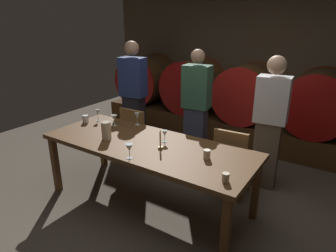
{
  "coord_description": "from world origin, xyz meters",
  "views": [
    {
      "loc": [
        1.57,
        -2.5,
        2.08
      ],
      "look_at": [
        -0.25,
        0.28,
        0.87
      ],
      "focal_mm": 31.88,
      "sensor_mm": 36.0,
      "label": 1
    }
  ],
  "objects": [
    {
      "name": "wine_glass_center",
      "position": [
        -0.76,
        0.32,
        0.88
      ],
      "size": [
        0.06,
        0.06,
        0.16
      ],
      "color": "silver",
      "rests_on": "dining_table"
    },
    {
      "name": "wine_glass_right",
      "position": [
        -0.21,
        -0.49,
        0.88
      ],
      "size": [
        0.08,
        0.08,
        0.15
      ],
      "color": "white",
      "rests_on": "dining_table"
    },
    {
      "name": "chair_right",
      "position": [
        0.45,
        0.59,
        0.49
      ],
      "size": [
        0.42,
        0.42,
        0.88
      ],
      "rotation": [
        0.0,
        0.0,
        3.2
      ],
      "color": "olive",
      "rests_on": "ground"
    },
    {
      "name": "chair_left",
      "position": [
        -1.02,
        0.62,
        0.49
      ],
      "size": [
        0.41,
        0.41,
        0.88
      ],
      "rotation": [
        0.0,
        0.0,
        3.18
      ],
      "color": "olive",
      "rests_on": "ground"
    },
    {
      "name": "guest_center",
      "position": [
        -0.35,
        1.15,
        0.86
      ],
      "size": [
        0.4,
        0.28,
        1.68
      ],
      "rotation": [
        0.0,
        0.0,
        3.24
      ],
      "color": "#33384C",
      "rests_on": "ground"
    },
    {
      "name": "ground_plane",
      "position": [
        0.0,
        0.0,
        0.0
      ],
      "size": [
        8.03,
        8.03,
        0.0
      ],
      "primitive_type": "plane",
      "color": "brown"
    },
    {
      "name": "guest_right",
      "position": [
        0.72,
        1.05,
        0.86
      ],
      "size": [
        0.4,
        0.27,
        1.68
      ],
      "rotation": [
        0.0,
        0.0,
        3.23
      ],
      "color": "brown",
      "rests_on": "ground"
    },
    {
      "name": "guest_left",
      "position": [
        -1.33,
        0.95,
        0.91
      ],
      "size": [
        0.41,
        0.29,
        1.76
      ],
      "rotation": [
        0.0,
        0.0,
        3.28
      ],
      "color": "black",
      "rests_on": "ground"
    },
    {
      "name": "barrel_shelf",
      "position": [
        0.0,
        2.37,
        0.2
      ],
      "size": [
        5.56,
        0.9,
        0.4
      ],
      "primitive_type": "cube",
      "color": "#4C2D16",
      "rests_on": "ground"
    },
    {
      "name": "candle_center",
      "position": [
        -0.08,
        -0.14,
        0.83
      ],
      "size": [
        0.05,
        0.05,
        0.21
      ],
      "color": "olive",
      "rests_on": "dining_table"
    },
    {
      "name": "pitcher",
      "position": [
        -0.75,
        -0.25,
        0.87
      ],
      "size": [
        0.11,
        0.11,
        0.21
      ],
      "color": "beige",
      "rests_on": "dining_table"
    },
    {
      "name": "dining_table",
      "position": [
        -0.29,
        -0.1,
        0.7
      ],
      "size": [
        2.42,
        0.93,
        0.77
      ],
      "color": "brown",
      "rests_on": "ground"
    },
    {
      "name": "cup_right",
      "position": [
        0.76,
        -0.38,
        0.81
      ],
      "size": [
        0.06,
        0.06,
        0.08
      ],
      "primitive_type": "cylinder",
      "color": "beige",
      "rests_on": "dining_table"
    },
    {
      "name": "cup_center",
      "position": [
        0.43,
        -0.07,
        0.82
      ],
      "size": [
        0.07,
        0.07,
        0.09
      ],
      "primitive_type": "cylinder",
      "color": "beige",
      "rests_on": "dining_table"
    },
    {
      "name": "wine_barrel_far_left",
      "position": [
        -2.14,
        2.37,
        0.88
      ],
      "size": [
        0.97,
        0.91,
        0.97
      ],
      "color": "#513319",
      "rests_on": "barrel_shelf"
    },
    {
      "name": "wine_barrel_center",
      "position": [
        -0.01,
        2.37,
        0.88
      ],
      "size": [
        0.97,
        0.91,
        0.97
      ],
      "color": "brown",
      "rests_on": "barrel_shelf"
    },
    {
      "name": "wine_glass_far_right",
      "position": [
        -0.15,
        0.04,
        0.87
      ],
      "size": [
        0.06,
        0.06,
        0.14
      ],
      "color": "silver",
      "rests_on": "dining_table"
    },
    {
      "name": "wine_barrel_left",
      "position": [
        -1.06,
        2.37,
        0.88
      ],
      "size": [
        0.97,
        0.91,
        0.97
      ],
      "color": "brown",
      "rests_on": "barrel_shelf"
    },
    {
      "name": "cup_left",
      "position": [
        -1.38,
        0.01,
        0.82
      ],
      "size": [
        0.08,
        0.08,
        0.1
      ],
      "primitive_type": "cylinder",
      "color": "white",
      "rests_on": "dining_table"
    },
    {
      "name": "wine_barrel_right",
      "position": [
        1.09,
        2.37,
        0.88
      ],
      "size": [
        0.97,
        0.91,
        0.97
      ],
      "color": "#513319",
      "rests_on": "barrel_shelf"
    },
    {
      "name": "wine_glass_left",
      "position": [
        -0.98,
        0.13,
        0.87
      ],
      "size": [
        0.08,
        0.08,
        0.14
      ],
      "color": "silver",
      "rests_on": "dining_table"
    },
    {
      "name": "back_wall",
      "position": [
        0.0,
        2.92,
        1.32
      ],
      "size": [
        6.18,
        0.24,
        2.64
      ],
      "primitive_type": "cube",
      "color": "brown",
      "rests_on": "ground"
    },
    {
      "name": "wine_glass_far_left",
      "position": [
        -1.3,
        0.15,
        0.88
      ],
      "size": [
        0.06,
        0.06,
        0.16
      ],
      "color": "silver",
      "rests_on": "dining_table"
    }
  ]
}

